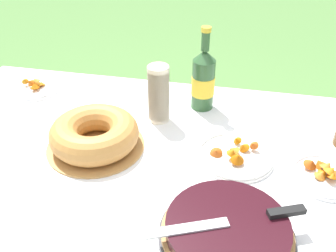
% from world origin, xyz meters
% --- Properties ---
extents(garden_table, '(1.47, 0.96, 0.71)m').
position_xyz_m(garden_table, '(0.00, 0.00, 0.64)').
color(garden_table, brown).
rests_on(garden_table, ground_plane).
extents(tablecloth, '(1.48, 0.97, 0.10)m').
position_xyz_m(tablecloth, '(0.00, 0.00, 0.70)').
color(tablecloth, white).
rests_on(tablecloth, garden_table).
extents(berry_tart, '(0.32, 0.32, 0.06)m').
position_xyz_m(berry_tart, '(0.30, -0.27, 0.74)').
color(berry_tart, '#38383D').
rests_on(berry_tart, tablecloth).
extents(serving_knife, '(0.35, 0.17, 0.01)m').
position_xyz_m(serving_knife, '(0.33, -0.26, 0.78)').
color(serving_knife, silver).
rests_on(serving_knife, berry_tart).
extents(bundt_cake, '(0.30, 0.30, 0.10)m').
position_xyz_m(bundt_cake, '(-0.12, 0.01, 0.76)').
color(bundt_cake, '#B78447').
rests_on(bundt_cake, tablecloth).
extents(cup_stack, '(0.07, 0.07, 0.20)m').
position_xyz_m(cup_stack, '(0.04, 0.20, 0.82)').
color(cup_stack, beige).
rests_on(cup_stack, tablecloth).
extents(cider_bottle_green, '(0.08, 0.08, 0.30)m').
position_xyz_m(cider_bottle_green, '(0.17, 0.32, 0.83)').
color(cider_bottle_green, '#2D562D').
rests_on(cider_bottle_green, tablecloth).
extents(snack_plate_near, '(0.23, 0.23, 0.06)m').
position_xyz_m(snack_plate_near, '(0.31, 0.04, 0.73)').
color(snack_plate_near, white).
rests_on(snack_plate_near, tablecloth).
extents(snack_plate_left, '(0.19, 0.19, 0.06)m').
position_xyz_m(snack_plate_left, '(0.56, -0.00, 0.73)').
color(snack_plate_left, white).
rests_on(snack_plate_left, tablecloth).
extents(snack_plate_far, '(0.21, 0.21, 0.05)m').
position_xyz_m(snack_plate_far, '(-0.50, 0.31, 0.73)').
color(snack_plate_far, white).
rests_on(snack_plate_far, tablecloth).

